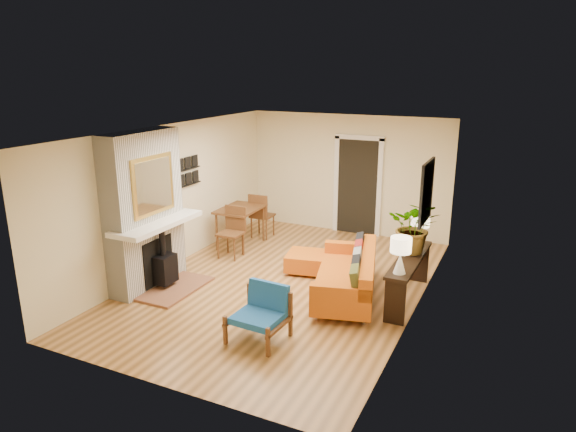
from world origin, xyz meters
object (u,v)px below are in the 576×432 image
ottoman (306,261)px  houseplant (415,227)px  console_table (409,267)px  lamp_far (420,225)px  dining_table (244,216)px  lamp_near (401,251)px  sofa (351,276)px  blue_chair (262,310)px

ottoman → houseplant: size_ratio=0.92×
console_table → lamp_far: (0.00, 0.67, 0.49)m
dining_table → console_table: size_ratio=0.99×
console_table → lamp_near: (0.00, -0.69, 0.49)m
sofa → blue_chair: sofa is taller
blue_chair → dining_table: 3.79m
lamp_far → houseplant: size_ratio=0.63×
sofa → console_table: bearing=15.5°
dining_table → lamp_far: lamp_far is taller
lamp_near → console_table: bearing=90.0°
ottoman → houseplant: (1.92, -0.19, 0.96)m
houseplant → blue_chair: bearing=-124.5°
blue_chair → console_table: 2.51m
blue_chair → houseplant: (1.53, 2.23, 0.76)m
ottoman → blue_chair: 2.45m
ottoman → console_table: bearing=-12.7°
sofa → lamp_far: (0.86, 0.91, 0.71)m
blue_chair → houseplant: size_ratio=0.86×
lamp_far → houseplant: (-0.01, -0.42, 0.09)m
houseplant → sofa: bearing=-150.1°
ottoman → lamp_near: size_ratio=1.48×
sofa → lamp_near: bearing=-27.3°
dining_table → lamp_near: lamp_near is taller
sofa → blue_chair: size_ratio=2.99×
blue_chair → console_table: (1.54, 1.98, 0.18)m
sofa → lamp_near: (0.86, -0.45, 0.71)m
blue_chair → console_table: bearing=52.1°
blue_chair → dining_table: dining_table is taller
lamp_near → ottoman: bearing=149.8°
ottoman → lamp_far: (1.93, 0.23, 0.86)m
blue_chair → lamp_far: bearing=59.8°
dining_table → lamp_near: (3.64, -1.85, 0.42)m
sofa → console_table: sofa is taller
lamp_far → ottoman: bearing=-173.1°
console_table → lamp_far: lamp_far is taller
dining_table → lamp_far: size_ratio=3.38×
lamp_near → lamp_far: 1.36m
ottoman → console_table: size_ratio=0.43×
dining_table → lamp_far: (3.64, -0.49, 0.42)m
console_table → sofa: bearing=-164.5°
ottoman → lamp_far: size_ratio=1.48×
console_table → blue_chair: bearing=-127.9°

